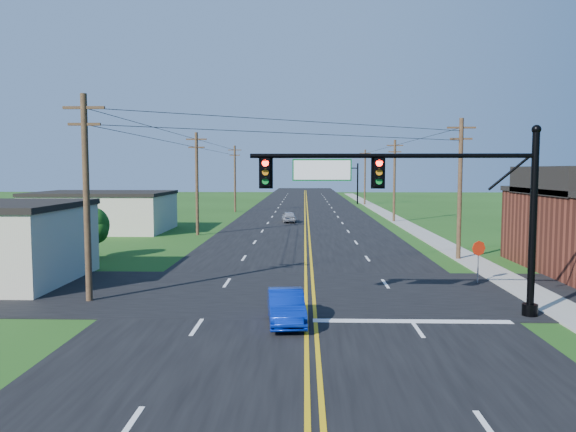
{
  "coord_description": "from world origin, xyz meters",
  "views": [
    {
      "loc": [
        -0.09,
        -13.93,
        5.77
      ],
      "look_at": [
        -0.78,
        10.0,
        3.78
      ],
      "focal_mm": 35.0,
      "sensor_mm": 36.0,
      "label": 1
    }
  ],
  "objects_px": {
    "blue_car": "(286,308)",
    "signal_mast_far": "(331,177)",
    "signal_mast_main": "(418,196)",
    "stop_sign": "(479,253)"
  },
  "relations": [
    {
      "from": "blue_car",
      "to": "signal_mast_far",
      "type": "bearing_deg",
      "value": 80.54
    },
    {
      "from": "signal_mast_main",
      "to": "blue_car",
      "type": "distance_m",
      "value": 6.69
    },
    {
      "from": "signal_mast_far",
      "to": "signal_mast_main",
      "type": "bearing_deg",
      "value": -90.08
    },
    {
      "from": "signal_mast_main",
      "to": "signal_mast_far",
      "type": "height_order",
      "value": "same"
    },
    {
      "from": "blue_car",
      "to": "signal_mast_main",
      "type": "bearing_deg",
      "value": 9.04
    },
    {
      "from": "signal_mast_main",
      "to": "stop_sign",
      "type": "distance_m",
      "value": 8.43
    },
    {
      "from": "signal_mast_main",
      "to": "stop_sign",
      "type": "bearing_deg",
      "value": 55.69
    },
    {
      "from": "blue_car",
      "to": "stop_sign",
      "type": "height_order",
      "value": "stop_sign"
    },
    {
      "from": "stop_sign",
      "to": "signal_mast_far",
      "type": "bearing_deg",
      "value": 73.93
    },
    {
      "from": "stop_sign",
      "to": "blue_car",
      "type": "bearing_deg",
      "value": -160.56
    }
  ]
}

